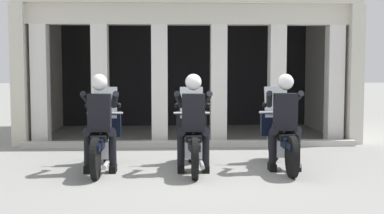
% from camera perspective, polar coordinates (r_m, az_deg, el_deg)
% --- Properties ---
extents(ground_plane, '(80.00, 80.00, 0.00)m').
position_cam_1_polar(ground_plane, '(11.51, -0.56, -3.96)').
color(ground_plane, gray).
extents(station_building, '(7.58, 4.11, 3.20)m').
position_cam_1_polar(station_building, '(13.21, -0.63, 5.63)').
color(station_building, black).
rests_on(station_building, ground).
extents(kerb_strip, '(7.08, 0.24, 0.12)m').
position_cam_1_polar(kerb_strip, '(10.90, -0.23, -4.12)').
color(kerb_strip, '#B7B5AD').
rests_on(kerb_strip, ground).
extents(motorcycle_left, '(0.62, 2.04, 1.35)m').
position_cam_1_polar(motorcycle_left, '(8.64, -9.92, -3.53)').
color(motorcycle_left, black).
rests_on(motorcycle_left, ground).
extents(police_officer_left, '(0.63, 0.61, 1.58)m').
position_cam_1_polar(police_officer_left, '(8.31, -10.23, -0.82)').
color(police_officer_left, black).
rests_on(police_officer_left, ground).
extents(motorcycle_center, '(0.62, 2.04, 1.35)m').
position_cam_1_polar(motorcycle_center, '(8.52, 0.07, -3.57)').
color(motorcycle_center, black).
rests_on(motorcycle_center, ground).
extents(police_officer_center, '(0.63, 0.61, 1.58)m').
position_cam_1_polar(police_officer_center, '(8.19, 0.15, -0.82)').
color(police_officer_center, black).
rests_on(police_officer_center, ground).
extents(motorcycle_right, '(0.62, 2.04, 1.35)m').
position_cam_1_polar(motorcycle_right, '(8.78, 9.86, -3.40)').
color(motorcycle_right, black).
rests_on(motorcycle_right, ground).
extents(police_officer_right, '(0.63, 0.61, 1.58)m').
position_cam_1_polar(police_officer_right, '(8.45, 10.30, -0.73)').
color(police_officer_right, black).
rests_on(police_officer_right, ground).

